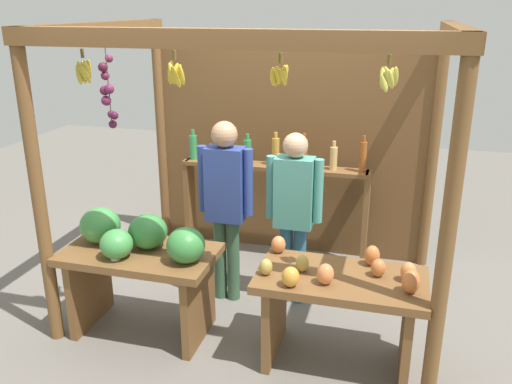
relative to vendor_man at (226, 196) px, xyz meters
name	(u,v)px	position (x,y,z in m)	size (l,w,h in m)	color
ground_plane	(262,295)	(0.29, 0.11, -0.96)	(12.00, 12.00, 0.00)	slate
market_stall	(275,134)	(0.29, 0.57, 0.43)	(2.93, 2.20, 2.36)	brown
fruit_counter_left	(139,255)	(-0.49, -0.67, -0.30)	(1.18, 0.64, 0.99)	brown
fruit_counter_right	(340,297)	(1.07, -0.67, -0.42)	(1.18, 0.65, 0.87)	brown
bottle_shelf_unit	(274,184)	(0.21, 0.90, -0.16)	(1.88, 0.22, 1.35)	brown
vendor_man	(226,196)	(0.00, 0.00, 0.00)	(0.48, 0.22, 1.61)	#395D41
vendor_woman	(294,205)	(0.57, 0.10, -0.06)	(0.48, 0.21, 1.52)	#2C5F7E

